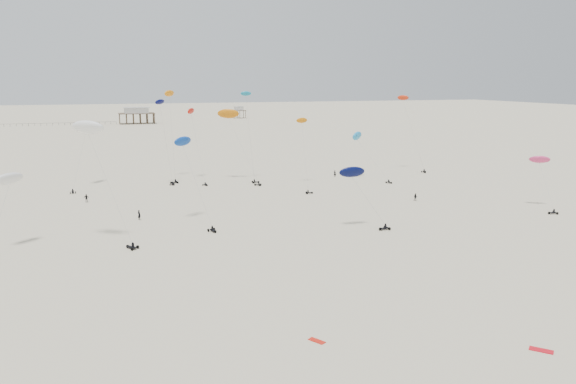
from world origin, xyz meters
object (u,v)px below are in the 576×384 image
object	(u,v)px
pavilion_main	(137,117)
spectator_0	(139,220)
rig_8	(543,172)
pavilion_small	(239,113)
rig_4	(190,164)
rig_0	(194,127)

from	to	relation	value
pavilion_main	spectator_0	xyz separation A→B (m)	(-13.99, -245.46, -4.22)
rig_8	spectator_0	size ratio (longest dim) A/B	5.27
pavilion_small	rig_8	size ratio (longest dim) A/B	0.77
pavilion_small	rig_8	xyz separation A→B (m)	(-4.58, -290.19, 3.82)
pavilion_small	spectator_0	xyz separation A→B (m)	(-83.99, -275.46, -3.49)
pavilion_main	rig_8	xyz separation A→B (m)	(65.42, -260.19, 3.08)
pavilion_small	spectator_0	size ratio (longest dim) A/B	4.06
pavilion_main	rig_4	world-z (taller)	rig_4
pavilion_small	rig_0	bearing A→B (deg)	-105.91
pavilion_main	spectator_0	distance (m)	245.89
pavilion_small	spectator_0	distance (m)	288.00
pavilion_small	rig_0	xyz separation A→B (m)	(-66.95, -234.91, 10.21)
rig_4	rig_8	xyz separation A→B (m)	(70.13, -10.41, -3.56)
pavilion_main	pavilion_small	bearing A→B (deg)	23.20
pavilion_main	rig_0	distance (m)	205.15
rig_0	spectator_0	bearing A→B (deg)	47.79
rig_0	rig_4	distance (m)	45.63
pavilion_main	pavilion_small	distance (m)	76.16
rig_8	spectator_0	world-z (taller)	rig_8
rig_0	rig_8	world-z (taller)	rig_0
rig_0	rig_4	size ratio (longest dim) A/B	1.18
rig_4	spectator_0	size ratio (longest dim) A/B	8.02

